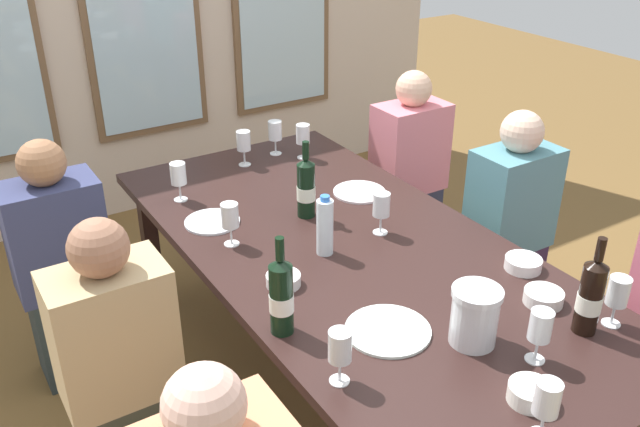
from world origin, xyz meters
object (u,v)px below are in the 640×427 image
object	(u,v)px
dining_table	(351,262)
seated_person_2	(120,373)
metal_pitcher	(475,316)
wine_bottle_2	(590,296)
wine_bottle_1	(281,296)
wine_glass_8	(618,294)
white_plate_2	(212,222)
seated_person_3	(508,230)
tasting_bowl_1	(543,297)
wine_glass_9	(547,400)
wine_glass_7	(340,347)
wine_glass_0	(230,216)
wine_glass_1	(244,142)
seated_person_0	(63,270)
white_plate_1	(388,330)
wine_glass_6	(275,132)
seated_person_1	(408,175)
wine_bottle_0	(306,188)
water_bottle	(325,226)
tasting_bowl_0	(283,280)
white_plate_0	(359,192)
wine_glass_4	(381,207)
wine_glass_2	(303,136)
tasting_bowl_3	(523,264)
tasting_bowl_2	(530,393)

from	to	relation	value
dining_table	seated_person_2	world-z (taller)	seated_person_2
metal_pitcher	wine_bottle_2	world-z (taller)	wine_bottle_2
wine_bottle_1	wine_glass_8	distance (m)	1.05
white_plate_2	seated_person_3	distance (m)	1.38
tasting_bowl_1	wine_glass_9	world-z (taller)	wine_glass_9
wine_bottle_1	wine_glass_7	xyz separation A→B (m)	(0.02, -0.29, -0.01)
wine_glass_0	wine_glass_1	size ratio (longest dim) A/B	1.00
seated_person_0	white_plate_1	bearing A→B (deg)	-60.69
wine_glass_6	wine_glass_8	distance (m)	1.84
white_plate_1	wine_glass_8	distance (m)	0.73
wine_glass_6	seated_person_0	bearing A→B (deg)	-170.58
white_plate_1	seated_person_0	bearing A→B (deg)	119.31
wine_glass_8	white_plate_2	bearing A→B (deg)	121.31
wine_glass_1	seated_person_1	bearing A→B (deg)	-9.63
wine_bottle_0	water_bottle	size ratio (longest dim) A/B	1.38
tasting_bowl_0	metal_pitcher	bearing A→B (deg)	-59.99
wine_bottle_1	seated_person_1	distance (m)	1.82
white_plate_0	seated_person_1	size ratio (longest dim) A/B	0.21
wine_glass_4	white_plate_2	bearing A→B (deg)	140.86
water_bottle	seated_person_0	bearing A→B (deg)	136.64
wine_bottle_2	water_bottle	world-z (taller)	wine_bottle_2
white_plate_1	white_plate_2	world-z (taller)	same
white_plate_2	wine_bottle_1	world-z (taller)	wine_bottle_1
white_plate_0	seated_person_3	world-z (taller)	seated_person_3
wine_bottle_0	wine_glass_0	bearing A→B (deg)	-171.73
white_plate_1	wine_glass_4	world-z (taller)	wine_glass_4
seated_person_1	wine_glass_2	bearing A→B (deg)	172.69
wine_bottle_1	seated_person_3	distance (m)	1.49
tasting_bowl_3	seated_person_0	world-z (taller)	seated_person_0
metal_pitcher	tasting_bowl_3	bearing A→B (deg)	25.43
wine_bottle_0	wine_glass_6	xyz separation A→B (m)	(0.22, 0.66, -0.01)
white_plate_0	tasting_bowl_0	bearing A→B (deg)	-144.30
wine_bottle_2	wine_glass_8	bearing A→B (deg)	-13.84
wine_glass_7	seated_person_1	bearing A→B (deg)	45.28
wine_glass_9	seated_person_0	world-z (taller)	seated_person_0
wine_glass_8	seated_person_3	bearing A→B (deg)	61.04
white_plate_1	seated_person_1	xyz separation A→B (m)	(1.12, 1.28, -0.22)
wine_bottle_2	tasting_bowl_0	size ratio (longest dim) A/B	2.73
white_plate_0	white_plate_2	size ratio (longest dim) A/B	1.03
wine_glass_1	seated_person_0	distance (m)	1.01
tasting_bowl_0	seated_person_0	world-z (taller)	seated_person_0
wine_glass_7	wine_glass_9	bearing A→B (deg)	-53.98
wine_glass_0	wine_glass_4	size ratio (longest dim) A/B	1.00
white_plate_2	wine_bottle_0	distance (m)	0.41
wine_glass_0	water_bottle	bearing A→B (deg)	-42.20
seated_person_1	wine_bottle_1	bearing A→B (deg)	-141.88
white_plate_2	tasting_bowl_2	xyz separation A→B (m)	(0.31, -1.42, 0.02)
wine_glass_0	seated_person_1	world-z (taller)	seated_person_1
white_plate_0	tasting_bowl_1	bearing A→B (deg)	-88.21
wine_glass_0	wine_glass_4	world-z (taller)	same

